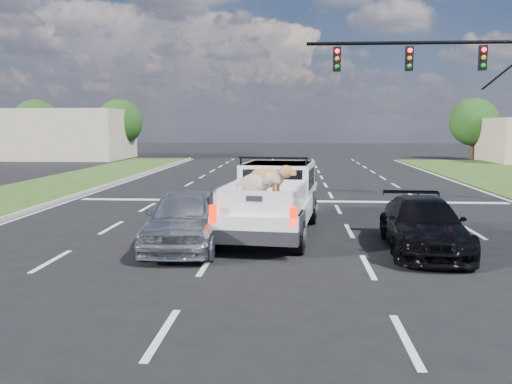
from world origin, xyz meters
TOP-DOWN VIEW (x-y plane):
  - ground at (0.00, 0.00)m, footprint 160.00×160.00m
  - road_markings at (0.00, 6.56)m, footprint 17.75×60.00m
  - curb_left at (-9.05, 6.00)m, footprint 0.15×60.00m
  - traffic_signal at (7.20, 10.50)m, footprint 9.11×0.31m
  - building_left at (-20.00, 36.00)m, footprint 10.00×8.00m
  - tree_far_b at (-24.00, 38.00)m, footprint 4.20×4.20m
  - tree_far_c at (-16.00, 38.00)m, footprint 4.20×4.20m
  - tree_far_d at (16.00, 38.00)m, footprint 4.20×4.20m
  - pickup_truck at (-0.44, 3.43)m, footprint 2.68×5.93m
  - silver_sedan at (-2.53, 1.59)m, footprint 1.91×4.39m
  - black_coupe at (3.27, 1.62)m, footprint 2.01×4.46m

SIDE VIEW (x-z plane):
  - ground at x=0.00m, z-range 0.00..0.00m
  - road_markings at x=0.00m, z-range 0.00..0.01m
  - curb_left at x=-9.05m, z-range 0.00..0.14m
  - black_coupe at x=3.27m, z-range 0.00..1.27m
  - silver_sedan at x=-2.53m, z-range 0.00..1.47m
  - pickup_truck at x=-0.44m, z-range -0.07..2.08m
  - building_left at x=-20.00m, z-range 0.00..4.40m
  - tree_far_b at x=-24.00m, z-range 0.59..5.99m
  - tree_far_c at x=-16.00m, z-range 0.59..5.99m
  - tree_far_d at x=16.00m, z-range 0.59..5.99m
  - traffic_signal at x=7.20m, z-range 1.23..8.23m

